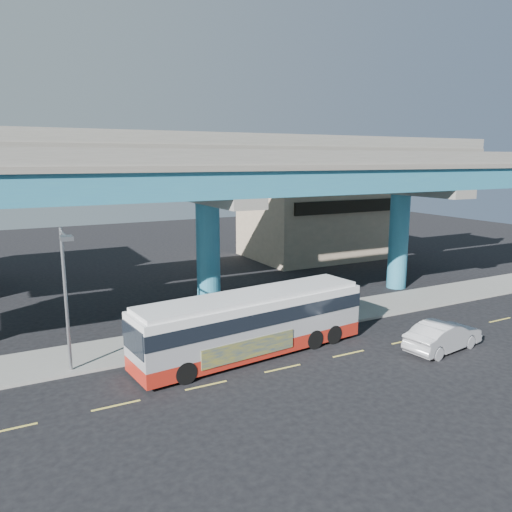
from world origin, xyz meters
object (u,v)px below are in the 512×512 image
transit_bus (252,321)px  stop_sign (309,294)px  street_lamp (66,280)px  sedan (443,336)px

transit_bus → stop_sign: transit_bus is taller
street_lamp → stop_sign: (13.65, 0.71, -2.57)m
transit_bus → sedan: (9.23, -4.22, -1.00)m
street_lamp → stop_sign: 13.90m
street_lamp → stop_sign: bearing=3.0°
stop_sign → street_lamp: bearing=158.1°
transit_bus → street_lamp: bearing=164.1°
sedan → street_lamp: 19.20m
sedan → stop_sign: stop_sign is taller
sedan → street_lamp: size_ratio=0.73×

